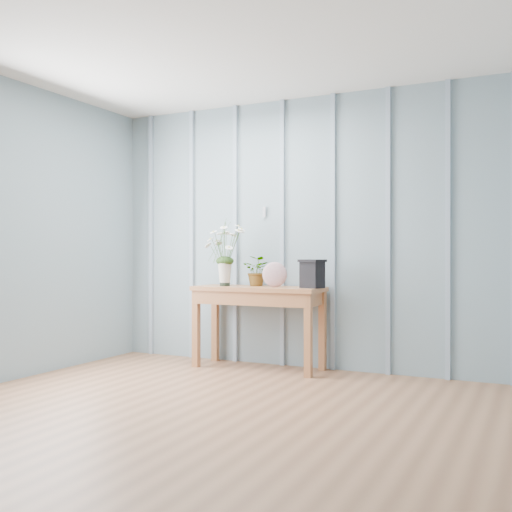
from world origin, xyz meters
The scene contains 7 objects.
ground centered at (0.00, 0.00, 0.00)m, with size 4.50×4.50×0.00m, color brown.
room_shell centered at (0.00, 0.92, 1.99)m, with size 4.00×4.50×2.50m.
sideboard centered at (-0.39, 1.99, 0.64)m, with size 1.20×0.45×0.75m.
daisy_vase centered at (-0.71, 1.95, 1.13)m, with size 0.43×0.32×0.60m.
spider_plant centered at (-0.44, 2.10, 0.89)m, with size 0.25×0.22×0.28m, color #1C3912.
felt_disc_vessel centered at (-0.21, 1.98, 0.86)m, with size 0.23×0.06×0.23m, color #85425F.
carved_box centered at (0.14, 1.98, 0.88)m, with size 0.25×0.22×0.25m.
Camera 1 is at (1.97, -2.94, 1.04)m, focal length 42.00 mm.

